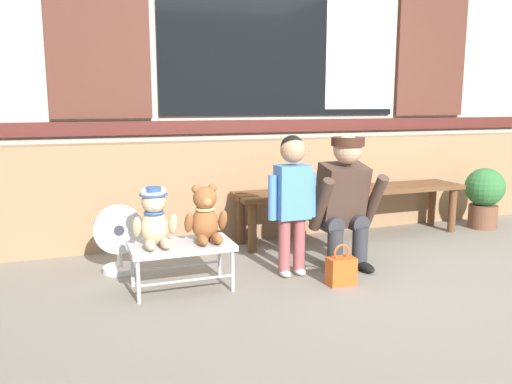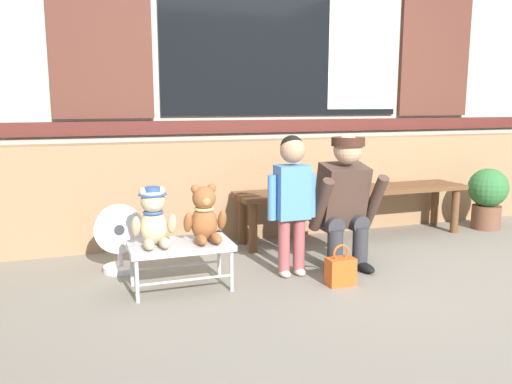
{
  "view_description": "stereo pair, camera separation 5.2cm",
  "coord_description": "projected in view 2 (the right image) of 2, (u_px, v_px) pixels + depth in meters",
  "views": [
    {
      "loc": [
        -1.96,
        -2.77,
        1.17
      ],
      "look_at": [
        -0.75,
        0.57,
        0.55
      ],
      "focal_mm": 36.02,
      "sensor_mm": 36.0,
      "label": 1
    },
    {
      "loc": [
        -1.92,
        -2.79,
        1.17
      ],
      "look_at": [
        -0.75,
        0.57,
        0.55
      ],
      "focal_mm": 36.02,
      "sensor_mm": 36.0,
      "label": 2
    }
  ],
  "objects": [
    {
      "name": "small_display_bench",
      "position": [
        180.0,
        248.0,
        3.23
      ],
      "size": [
        0.64,
        0.36,
        0.3
      ],
      "color": "#BCBCC1",
      "rests_on": "ground"
    },
    {
      "name": "handbag_on_ground",
      "position": [
        341.0,
        271.0,
        3.32
      ],
      "size": [
        0.18,
        0.11,
        0.27
      ],
      "color": "#DB561E",
      "rests_on": "ground"
    },
    {
      "name": "teddy_bear_with_hat",
      "position": [
        154.0,
        218.0,
        3.14
      ],
      "size": [
        0.28,
        0.27,
        0.36
      ],
      "color": "#CCB289",
      "rests_on": "small_display_bench"
    },
    {
      "name": "teddy_bear_plain",
      "position": [
        205.0,
        216.0,
        3.25
      ],
      "size": [
        0.28,
        0.26,
        0.36
      ],
      "color": "#93562D",
      "rests_on": "small_display_bench"
    },
    {
      "name": "brick_low_wall",
      "position": [
        302.0,
        186.0,
        4.67
      ],
      "size": [
        6.83,
        0.25,
        0.85
      ],
      "primitive_type": "cube",
      "color": "#997551",
      "rests_on": "ground"
    },
    {
      "name": "potted_plant",
      "position": [
        488.0,
        195.0,
        4.78
      ],
      "size": [
        0.36,
        0.36,
        0.57
      ],
      "color": "brown",
      "rests_on": "ground"
    },
    {
      "name": "shop_facade",
      "position": [
        283.0,
        46.0,
        4.93
      ],
      "size": [
        6.97,
        0.26,
        3.4
      ],
      "color": "#B7B2A3",
      "rests_on": "ground"
    },
    {
      "name": "floor_fan",
      "position": [
        119.0,
        239.0,
        3.56
      ],
      "size": [
        0.34,
        0.24,
        0.48
      ],
      "color": "silver",
      "rests_on": "ground"
    },
    {
      "name": "wooden_bench_long",
      "position": [
        354.0,
        196.0,
        4.44
      ],
      "size": [
        2.1,
        0.4,
        0.44
      ],
      "color": "brown",
      "rests_on": "ground"
    },
    {
      "name": "adult_crouching",
      "position": [
        344.0,
        201.0,
        3.64
      ],
      "size": [
        0.5,
        0.49,
        0.95
      ],
      "color": "#333338",
      "rests_on": "ground"
    },
    {
      "name": "child_standing",
      "position": [
        292.0,
        190.0,
        3.43
      ],
      "size": [
        0.35,
        0.18,
        0.96
      ],
      "color": "#994C4C",
      "rests_on": "ground"
    },
    {
      "name": "ground_plane",
      "position": [
        390.0,
        281.0,
        3.41
      ],
      "size": [
        60.0,
        60.0,
        0.0
      ],
      "primitive_type": "plane",
      "color": "gray"
    }
  ]
}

